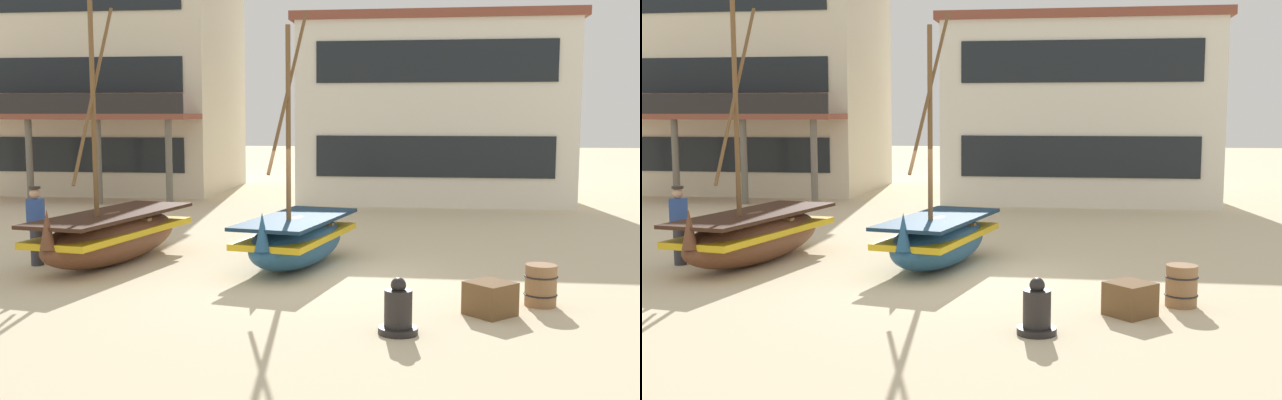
{
  "view_description": "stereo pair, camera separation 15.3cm",
  "coord_description": "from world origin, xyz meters",
  "views": [
    {
      "loc": [
        2.13,
        -14.69,
        3.2
      ],
      "look_at": [
        0.0,
        1.0,
        1.4
      ],
      "focal_mm": 42.51,
      "sensor_mm": 36.0,
      "label": 1
    },
    {
      "loc": [
        2.28,
        -14.67,
        3.2
      ],
      "look_at": [
        0.0,
        1.0,
        1.4
      ],
      "focal_mm": 42.51,
      "sensor_mm": 36.0,
      "label": 2
    }
  ],
  "objects": [
    {
      "name": "harbor_building_annex",
      "position": [
        -10.55,
        16.14,
        4.66
      ],
      "size": [
        9.45,
        9.34,
        9.33
      ],
      "color": "beige",
      "rests_on": "ground"
    },
    {
      "name": "ground_plane",
      "position": [
        0.0,
        0.0,
        0.0
      ],
      "size": [
        120.0,
        120.0,
        0.0
      ],
      "primitive_type": "plane",
      "color": "beige"
    },
    {
      "name": "cargo_crate",
      "position": [
        3.23,
        -2.59,
        0.27
      ],
      "size": [
        0.91,
        0.91,
        0.54
      ],
      "primitive_type": "cube",
      "rotation": [
        0.0,
        0.0,
        0.78
      ],
      "color": "brown",
      "rests_on": "ground"
    },
    {
      "name": "capstan_winch",
      "position": [
        1.81,
        -3.83,
        0.33
      ],
      "size": [
        0.59,
        0.59,
        0.84
      ],
      "color": "black",
      "rests_on": "ground"
    },
    {
      "name": "fishing_boat_centre_large",
      "position": [
        -0.47,
        0.85,
        0.59
      ],
      "size": [
        2.25,
        4.0,
        5.34
      ],
      "color": "#23517A",
      "rests_on": "ground"
    },
    {
      "name": "wooden_barrel",
      "position": [
        4.12,
        -1.88,
        0.35
      ],
      "size": [
        0.56,
        0.56,
        0.7
      ],
      "color": "olive",
      "rests_on": "ground"
    },
    {
      "name": "fishing_boat_near_left",
      "position": [
        -4.47,
        0.67,
        0.62
      ],
      "size": [
        2.29,
        4.71,
        5.91
      ],
      "color": "brown",
      "rests_on": "ground"
    },
    {
      "name": "fisherman_by_hull",
      "position": [
        -5.96,
        0.21,
        0.83
      ],
      "size": [
        0.42,
        0.35,
        1.68
      ],
      "color": "#33333D",
      "rests_on": "ground"
    },
    {
      "name": "harbor_building_main",
      "position": [
        2.5,
        14.34,
        3.36
      ],
      "size": [
        9.94,
        6.38,
        6.7
      ],
      "color": "silver",
      "rests_on": "ground"
    }
  ]
}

